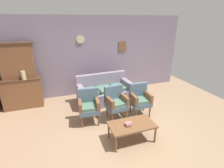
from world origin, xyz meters
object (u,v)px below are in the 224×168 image
at_px(armchair_by_doorway, 140,98).
at_px(armchair_near_cabinet, 116,101).
at_px(vase_on_cabinet, 23,75).
at_px(floral_couch, 104,92).
at_px(armchair_near_couch_end, 89,105).
at_px(side_cabinet, 23,92).
at_px(book_stack_on_table, 128,124).
at_px(coffee_table, 132,126).

bearing_deg(armchair_by_doorway, armchair_near_cabinet, 175.94).
distance_m(vase_on_cabinet, armchair_by_doorway, 3.41).
height_order(floral_couch, armchair_near_couch_end, same).
distance_m(side_cabinet, armchair_by_doorway, 3.56).
relative_size(side_cabinet, book_stack_on_table, 8.61).
xyz_separation_m(armchair_by_doorway, book_stack_on_table, (-0.79, -0.97, -0.04)).
relative_size(vase_on_cabinet, coffee_table, 0.25).
distance_m(side_cabinet, coffee_table, 3.56).
relative_size(vase_on_cabinet, armchair_near_cabinet, 0.28).
distance_m(floral_couch, armchair_near_cabinet, 1.05).
xyz_separation_m(side_cabinet, floral_couch, (2.45, -0.52, -0.14)).
bearing_deg(armchair_by_doorway, side_cabinet, 153.10).
bearing_deg(coffee_table, vase_on_cabinet, 134.63).
relative_size(side_cabinet, armchair_near_couch_end, 1.28).
distance_m(side_cabinet, armchair_near_couch_end, 2.31).
distance_m(floral_couch, coffee_table, 2.04).
relative_size(armchair_by_doorway, book_stack_on_table, 6.71).
height_order(vase_on_cabinet, armchair_near_cabinet, vase_on_cabinet).
bearing_deg(side_cabinet, book_stack_on_table, -47.32).
height_order(side_cabinet, armchair_near_cabinet, side_cabinet).
xyz_separation_m(armchair_near_couch_end, armchair_near_cabinet, (0.74, -0.04, 0.00)).
bearing_deg(armchair_by_doorway, vase_on_cabinet, 154.79).
height_order(vase_on_cabinet, armchair_by_doorway, vase_on_cabinet).
bearing_deg(book_stack_on_table, armchair_by_doorway, 50.80).
relative_size(coffee_table, book_stack_on_table, 7.46).
bearing_deg(coffee_table, book_stack_on_table, -167.09).
relative_size(floral_couch, armchair_near_couch_end, 1.95).
bearing_deg(book_stack_on_table, coffee_table, 12.91).
relative_size(armchair_near_couch_end, book_stack_on_table, 6.71).
relative_size(side_cabinet, coffee_table, 1.16).
distance_m(floral_couch, armchair_by_doorway, 1.31).
distance_m(armchair_near_cabinet, armchair_by_doorway, 0.70).
bearing_deg(coffee_table, floral_couch, 90.74).
distance_m(armchair_near_couch_end, coffee_table, 1.28).
distance_m(vase_on_cabinet, book_stack_on_table, 3.34).
xyz_separation_m(floral_couch, armchair_by_doorway, (0.72, -1.09, 0.17)).
bearing_deg(book_stack_on_table, armchair_near_cabinet, 84.64).
height_order(coffee_table, book_stack_on_table, book_stack_on_table).
bearing_deg(floral_couch, side_cabinet, 168.03).
xyz_separation_m(floral_couch, book_stack_on_table, (-0.08, -2.06, 0.13)).
xyz_separation_m(vase_on_cabinet, book_stack_on_table, (2.25, -2.40, -0.60)).
bearing_deg(side_cabinet, vase_on_cabinet, -53.29).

